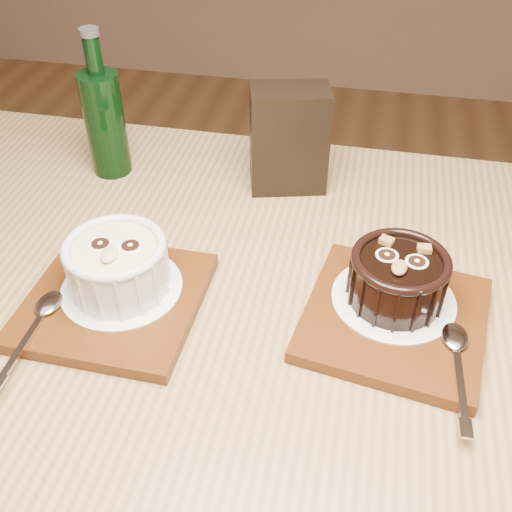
{
  "coord_description": "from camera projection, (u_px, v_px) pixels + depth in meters",
  "views": [
    {
      "loc": [
        0.27,
        -0.2,
        1.21
      ],
      "look_at": [
        0.17,
        0.26,
        0.81
      ],
      "focal_mm": 42.0,
      "sensor_mm": 36.0,
      "label": 1
    }
  ],
  "objects": [
    {
      "name": "tray_right",
      "position": [
        394.0,
        319.0,
        0.62
      ],
      "size": [
        0.21,
        0.21,
        0.01
      ],
      "primitive_type": "cube",
      "rotation": [
        0.0,
        0.0,
        -0.16
      ],
      "color": "#51280D",
      "rests_on": "table"
    },
    {
      "name": "doily_left",
      "position": [
        122.0,
        287.0,
        0.64
      ],
      "size": [
        0.13,
        0.13,
        0.0
      ],
      "primitive_type": "cylinder",
      "color": "white",
      "rests_on": "tray_left"
    },
    {
      "name": "table",
      "position": [
        247.0,
        385.0,
        0.68
      ],
      "size": [
        1.2,
        0.8,
        0.75
      ],
      "rotation": [
        0.0,
        0.0,
        -0.0
      ],
      "color": "brown",
      "rests_on": "ground"
    },
    {
      "name": "green_bottle",
      "position": [
        105.0,
        120.0,
        0.81
      ],
      "size": [
        0.05,
        0.05,
        0.2
      ],
      "color": "black",
      "rests_on": "table"
    },
    {
      "name": "spoon_right",
      "position": [
        458.0,
        364.0,
        0.56
      ],
      "size": [
        0.03,
        0.13,
        0.01
      ],
      "primitive_type": null,
      "rotation": [
        0.0,
        0.0,
        0.04
      ],
      "color": "silver",
      "rests_on": "tray_right"
    },
    {
      "name": "spoon_left",
      "position": [
        33.0,
        327.0,
        0.6
      ],
      "size": [
        0.03,
        0.13,
        0.01
      ],
      "primitive_type": null,
      "rotation": [
        0.0,
        0.0,
        0.02
      ],
      "color": "silver",
      "rests_on": "tray_left"
    },
    {
      "name": "tray_left",
      "position": [
        115.0,
        301.0,
        0.64
      ],
      "size": [
        0.18,
        0.18,
        0.01
      ],
      "primitive_type": "cube",
      "rotation": [
        0.0,
        0.0,
        -0.02
      ],
      "color": "#51280D",
      "rests_on": "table"
    },
    {
      "name": "doily_right",
      "position": [
        393.0,
        299.0,
        0.63
      ],
      "size": [
        0.13,
        0.13,
        0.0
      ],
      "primitive_type": "cylinder",
      "color": "white",
      "rests_on": "tray_right"
    },
    {
      "name": "condiment_stand",
      "position": [
        289.0,
        140.0,
        0.78
      ],
      "size": [
        0.11,
        0.08,
        0.14
      ],
      "primitive_type": "cube",
      "rotation": [
        0.0,
        0.0,
        0.26
      ],
      "color": "black",
      "rests_on": "table"
    },
    {
      "name": "ramekin_dark",
      "position": [
        398.0,
        276.0,
        0.61
      ],
      "size": [
        0.1,
        0.1,
        0.06
      ],
      "rotation": [
        0.0,
        0.0,
        -0.14
      ],
      "color": "black",
      "rests_on": "doily_right"
    },
    {
      "name": "ramekin_white",
      "position": [
        117.0,
        264.0,
        0.62
      ],
      "size": [
        0.11,
        0.11,
        0.06
      ],
      "rotation": [
        0.0,
        0.0,
        0.1
      ],
      "color": "silver",
      "rests_on": "doily_left"
    }
  ]
}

